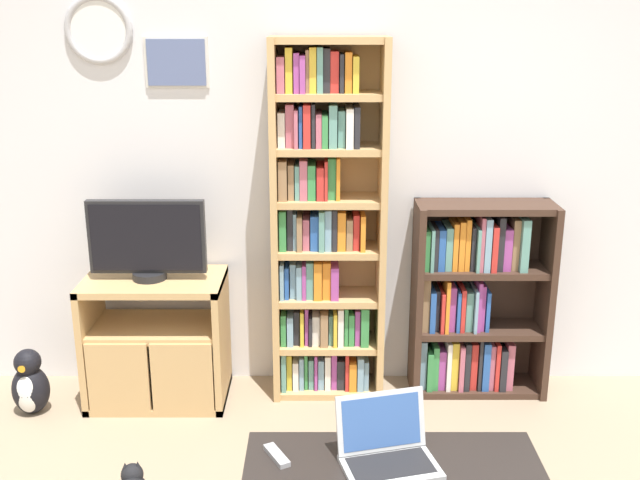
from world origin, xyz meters
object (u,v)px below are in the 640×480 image
(television, at_px, (148,240))
(penguin_figurine, at_px, (30,384))
(bookshelf_tall, at_px, (325,228))
(coffee_table, at_px, (394,477))
(laptop, at_px, (387,448))
(bookshelf_short, at_px, (473,301))
(remote_near_laptop, at_px, (277,455))
(tv_stand, at_px, (157,340))

(television, distance_m, penguin_figurine, 1.01)
(bookshelf_tall, distance_m, coffee_table, 1.54)
(laptop, relative_size, penguin_figurine, 1.12)
(bookshelf_short, relative_size, laptop, 2.66)
(television, xyz_separation_m, laptop, (1.16, -1.25, -0.45))
(bookshelf_tall, bearing_deg, laptop, -80.29)
(television, relative_size, bookshelf_short, 0.56)
(coffee_table, bearing_deg, laptop, 127.15)
(bookshelf_short, distance_m, laptop, 1.49)
(bookshelf_tall, height_order, remote_near_laptop, bookshelf_tall)
(television, distance_m, coffee_table, 1.84)
(television, relative_size, penguin_figurine, 1.67)
(bookshelf_tall, relative_size, coffee_table, 1.71)
(tv_stand, distance_m, bookshelf_tall, 1.10)
(bookshelf_short, xyz_separation_m, penguin_figurine, (-2.40, -0.28, -0.37))
(tv_stand, distance_m, coffee_table, 1.74)
(television, bearing_deg, coffee_table, -47.30)
(remote_near_laptop, xyz_separation_m, penguin_figurine, (-1.38, 1.06, -0.25))
(television, bearing_deg, penguin_figurine, -165.58)
(bookshelf_short, relative_size, coffee_table, 0.96)
(bookshelf_tall, xyz_separation_m, laptop, (0.23, -1.36, -0.48))
(television, distance_m, bookshelf_short, 1.80)
(bookshelf_tall, distance_m, laptop, 1.47)
(tv_stand, bearing_deg, penguin_figurine, -166.59)
(coffee_table, relative_size, remote_near_laptop, 7.07)
(tv_stand, bearing_deg, television, 150.83)
(television, relative_size, remote_near_laptop, 3.79)
(bookshelf_short, bearing_deg, tv_stand, -175.88)
(coffee_table, xyz_separation_m, laptop, (-0.03, 0.04, 0.11))
(remote_near_laptop, bearing_deg, bookshelf_tall, 53.67)
(bookshelf_tall, bearing_deg, tv_stand, -172.55)
(penguin_figurine, bearing_deg, laptop, -31.10)
(laptop, height_order, penguin_figurine, laptop)
(penguin_figurine, bearing_deg, coffee_table, -31.54)
(bookshelf_short, relative_size, penguin_figurine, 2.99)
(television, distance_m, remote_near_laptop, 1.52)
(tv_stand, relative_size, laptop, 1.82)
(tv_stand, xyz_separation_m, laptop, (1.15, -1.25, 0.12))
(television, bearing_deg, bookshelf_tall, 6.82)
(bookshelf_short, bearing_deg, television, -176.19)
(bookshelf_short, xyz_separation_m, laptop, (-0.59, -1.37, -0.06))
(bookshelf_tall, relative_size, bookshelf_short, 1.79)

